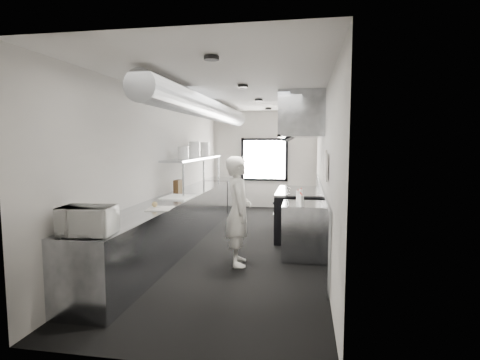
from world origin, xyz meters
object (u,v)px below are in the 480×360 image
at_px(deli_tub_b, 103,217).
at_px(plate_stack_c, 194,149).
at_px(small_plate, 155,208).
at_px(plate_stack_b, 193,151).
at_px(far_work_table, 220,195).
at_px(plate_stack_a, 183,153).
at_px(range, 297,213).
at_px(bottle_station, 302,230).
at_px(line_cook, 238,211).
at_px(squeeze_bottle_d, 298,196).
at_px(cutting_board, 178,197).
at_px(prep_counter, 174,223).
at_px(knife_block, 178,186).
at_px(microwave, 88,221).
at_px(squeeze_bottle_e, 301,195).
at_px(squeeze_bottle_c, 300,199).
at_px(plate_stack_d, 205,149).
at_px(pass_shelf, 195,159).
at_px(squeeze_bottle_a, 302,201).
at_px(squeeze_bottle_b, 301,200).
at_px(exhaust_hood, 302,117).
at_px(deli_tub_a, 97,221).

height_order(deli_tub_b, plate_stack_c, plate_stack_c).
relative_size(small_plate, plate_stack_b, 0.69).
bearing_deg(far_work_table, plate_stack_a, -91.25).
bearing_deg(range, deli_tub_b, -125.85).
bearing_deg(bottle_station, range, 94.57).
bearing_deg(line_cook, squeeze_bottle_d, -62.22).
bearing_deg(bottle_station, cutting_board, 173.36).
height_order(prep_counter, small_plate, small_plate).
xyz_separation_m(prep_counter, knife_block, (-0.16, 0.69, 0.58)).
xyz_separation_m(bottle_station, squeeze_bottle_d, (-0.09, 0.19, 0.54)).
bearing_deg(microwave, squeeze_bottle_e, 44.28).
bearing_deg(range, knife_block, -167.65).
distance_m(plate_stack_a, plate_stack_c, 0.80).
bearing_deg(range, bottle_station, -85.43).
height_order(far_work_table, knife_block, knife_block).
height_order(far_work_table, microwave, microwave).
bearing_deg(plate_stack_b, line_cook, -56.96).
xyz_separation_m(deli_tub_b, squeeze_bottle_c, (2.44, 1.84, 0.03)).
bearing_deg(far_work_table, bottle_station, -59.47).
bearing_deg(plate_stack_d, cutting_board, -87.48).
distance_m(deli_tub_b, plate_stack_b, 3.50).
bearing_deg(small_plate, squeeze_bottle_e, 27.30).
relative_size(pass_shelf, plate_stack_a, 12.09).
relative_size(pass_shelf, knife_block, 11.79).
bearing_deg(squeeze_bottle_a, squeeze_bottle_e, 91.94).
relative_size(pass_shelf, microwave, 5.76).
bearing_deg(knife_block, prep_counter, -74.21).
distance_m(plate_stack_c, squeeze_bottle_b, 3.15).
bearing_deg(knife_block, small_plate, -79.18).
relative_size(exhaust_hood, squeeze_bottle_b, 12.63).
height_order(plate_stack_c, plate_stack_d, plate_stack_c).
xyz_separation_m(microwave, deli_tub_a, (-0.17, 0.47, -0.11)).
distance_m(prep_counter, range, 2.50).
relative_size(plate_stack_b, plate_stack_c, 0.82).
xyz_separation_m(pass_shelf, knife_block, (-0.11, -0.81, -0.51)).
distance_m(pass_shelf, squeeze_bottle_e, 2.77).
height_order(pass_shelf, line_cook, line_cook).
xyz_separation_m(microwave, squeeze_bottle_c, (2.24, 2.50, -0.07)).
relative_size(bottle_station, far_work_table, 0.75).
relative_size(pass_shelf, range, 1.88).
distance_m(cutting_board, squeeze_bottle_a, 2.31).
xyz_separation_m(microwave, knife_block, (-0.17, 3.43, -0.03)).
bearing_deg(squeeze_bottle_d, prep_counter, 179.83).
relative_size(exhaust_hood, squeeze_bottle_e, 11.08).
bearing_deg(squeeze_bottle_a, deli_tub_b, -147.87).
xyz_separation_m(range, deli_tub_b, (-2.37, -3.28, 0.48)).
height_order(deli_tub_a, squeeze_bottle_e, squeeze_bottle_e).
bearing_deg(bottle_station, deli_tub_a, -139.85).
distance_m(pass_shelf, microwave, 4.27).
height_order(pass_shelf, small_plate, pass_shelf).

